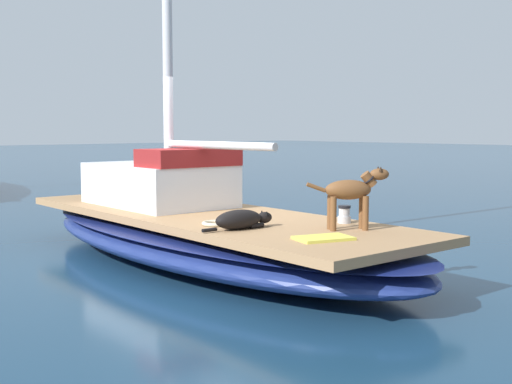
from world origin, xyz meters
name	(u,v)px	position (x,y,z in m)	size (l,w,h in m)	color
ground_plane	(206,262)	(0.00, 0.00, 0.00)	(120.00, 120.00, 0.00)	navy
sailboat_main	(206,237)	(0.00, 0.00, 0.34)	(2.79, 7.33, 0.66)	navy
cabin_house	(161,182)	(0.05, 1.12, 1.01)	(1.48, 2.27, 0.84)	silver
dog_black	(241,220)	(-0.57, -1.38, 0.77)	(0.95, 0.30, 0.22)	black
dog_brown	(352,192)	(0.31, -2.24, 1.08)	(0.83, 0.59, 0.70)	brown
deck_winch	(344,215)	(0.65, -1.85, 0.76)	(0.16, 0.16, 0.21)	#B7B7BC
coiled_rope	(216,223)	(-0.60, -0.97, 0.68)	(0.32, 0.32, 0.04)	beige
deck_towel	(323,238)	(-0.40, -2.47, 0.68)	(0.56, 0.36, 0.03)	#D8D14C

